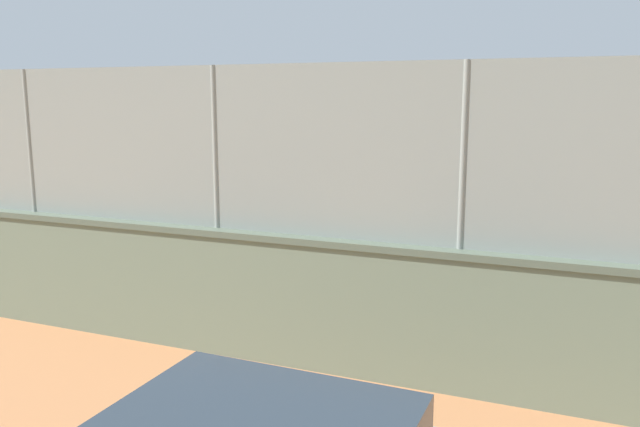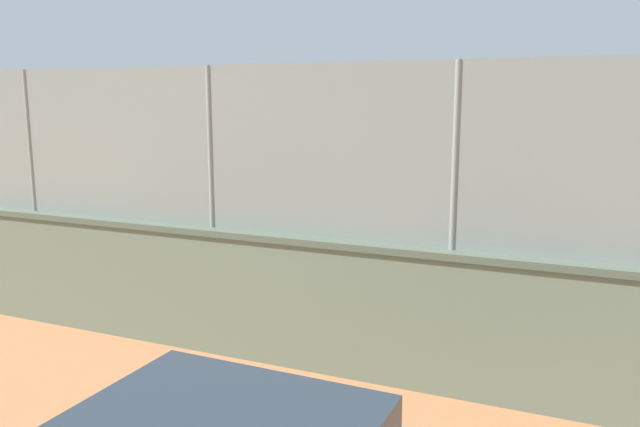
% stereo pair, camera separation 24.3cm
% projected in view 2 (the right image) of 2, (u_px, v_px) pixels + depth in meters
% --- Properties ---
extents(ground_plane, '(260.00, 260.00, 0.00)m').
position_uv_depth(ground_plane, '(524.00, 226.00, 16.24)').
color(ground_plane, '#B27247').
extents(perimeter_wall, '(30.92, 1.65, 1.62)m').
position_uv_depth(perimeter_wall, '(215.00, 288.00, 8.19)').
color(perimeter_wall, slate).
rests_on(perimeter_wall, ground_plane).
extents(fence_panel_on_wall, '(30.36, 1.24, 2.00)m').
position_uv_depth(fence_panel_on_wall, '(211.00, 148.00, 7.87)').
color(fence_panel_on_wall, gray).
rests_on(fence_panel_on_wall, perimeter_wall).
extents(player_foreground_swinging, '(1.01, 0.72, 1.48)m').
position_uv_depth(player_foreground_swinging, '(567.00, 215.00, 13.00)').
color(player_foreground_swinging, black).
rests_on(player_foreground_swinging, ground_plane).
extents(player_baseline_waiting, '(1.05, 0.77, 1.64)m').
position_uv_depth(player_baseline_waiting, '(220.00, 229.00, 11.15)').
color(player_baseline_waiting, '#B2B2B2').
rests_on(player_baseline_waiting, ground_plane).
extents(player_near_wall_returning, '(0.94, 0.65, 1.54)m').
position_uv_depth(player_near_wall_returning, '(262.00, 213.00, 13.03)').
color(player_near_wall_returning, navy).
rests_on(player_near_wall_returning, ground_plane).
extents(sports_ball, '(0.21, 0.21, 0.21)m').
position_uv_depth(sports_ball, '(527.00, 205.00, 11.02)').
color(sports_ball, white).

